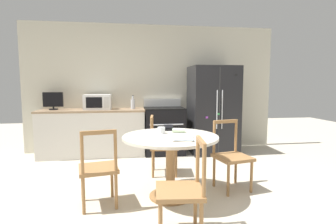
% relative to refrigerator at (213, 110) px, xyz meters
% --- Properties ---
extents(ground_plane, '(14.00, 14.00, 0.00)m').
position_rel_refrigerator_xyz_m(ground_plane, '(-1.17, -2.19, -0.87)').
color(ground_plane, beige).
extents(back_wall, '(5.20, 0.10, 2.60)m').
position_rel_refrigerator_xyz_m(back_wall, '(-1.17, 0.46, 0.43)').
color(back_wall, beige).
rests_on(back_wall, ground_plane).
extents(kitchen_counter, '(2.00, 0.64, 0.90)m').
position_rel_refrigerator_xyz_m(kitchen_counter, '(-2.38, 0.10, -0.42)').
color(kitchen_counter, silver).
rests_on(kitchen_counter, ground_plane).
extents(refrigerator, '(0.92, 0.80, 1.74)m').
position_rel_refrigerator_xyz_m(refrigerator, '(0.00, 0.00, 0.00)').
color(refrigerator, black).
rests_on(refrigerator, ground_plane).
extents(oven_range, '(0.77, 0.68, 1.08)m').
position_rel_refrigerator_xyz_m(oven_range, '(-0.99, 0.07, -0.40)').
color(oven_range, black).
rests_on(oven_range, ground_plane).
extents(microwave, '(0.51, 0.39, 0.29)m').
position_rel_refrigerator_xyz_m(microwave, '(-2.28, 0.13, 0.17)').
color(microwave, white).
rests_on(microwave, kitchen_counter).
extents(countertop_tv, '(0.36, 0.16, 0.33)m').
position_rel_refrigerator_xyz_m(countertop_tv, '(-3.10, 0.15, 0.21)').
color(countertop_tv, black).
rests_on(countertop_tv, kitchen_counter).
extents(counter_bottle, '(0.08, 0.08, 0.27)m').
position_rel_refrigerator_xyz_m(counter_bottle, '(-1.60, 0.11, 0.13)').
color(counter_bottle, silver).
rests_on(counter_bottle, kitchen_counter).
extents(dining_table, '(1.15, 1.15, 0.77)m').
position_rel_refrigerator_xyz_m(dining_table, '(-1.19, -2.02, -0.26)').
color(dining_table, beige).
rests_on(dining_table, ground_plane).
extents(dining_chair_near, '(0.46, 0.46, 0.90)m').
position_rel_refrigerator_xyz_m(dining_chair_near, '(-1.21, -2.87, -0.43)').
color(dining_chair_near, '#9E7042').
rests_on(dining_chair_near, ground_plane).
extents(dining_chair_left, '(0.49, 0.49, 0.90)m').
position_rel_refrigerator_xyz_m(dining_chair_left, '(-2.03, -2.14, -0.43)').
color(dining_chair_left, '#9E7042').
rests_on(dining_chair_left, ground_plane).
extents(dining_chair_far, '(0.47, 0.47, 0.90)m').
position_rel_refrigerator_xyz_m(dining_chair_far, '(-1.18, -1.16, -0.43)').
color(dining_chair_far, '#9E7042').
rests_on(dining_chair_far, ground_plane).
extents(dining_chair_right, '(0.50, 0.50, 0.90)m').
position_rel_refrigerator_xyz_m(dining_chair_right, '(-0.35, -1.87, -0.43)').
color(dining_chair_right, '#9E7042').
rests_on(dining_chair_right, ground_plane).
extents(candle_glass, '(0.10, 0.10, 0.08)m').
position_rel_refrigerator_xyz_m(candle_glass, '(-1.28, -1.85, -0.07)').
color(candle_glass, silver).
rests_on(candle_glass, dining_table).
extents(folded_napkin, '(0.17, 0.10, 0.05)m').
position_rel_refrigerator_xyz_m(folded_napkin, '(-1.05, -1.83, -0.08)').
color(folded_napkin, beige).
rests_on(folded_napkin, dining_table).
extents(wallet, '(0.12, 0.13, 0.07)m').
position_rel_refrigerator_xyz_m(wallet, '(-1.15, -1.64, -0.08)').
color(wallet, black).
rests_on(wallet, dining_table).
extents(mail_stack, '(0.30, 0.35, 0.02)m').
position_rel_refrigerator_xyz_m(mail_stack, '(-1.08, -2.24, -0.09)').
color(mail_stack, white).
rests_on(mail_stack, dining_table).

